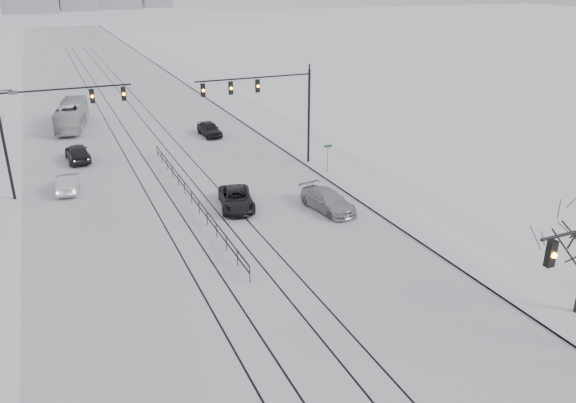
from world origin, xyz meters
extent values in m
cube|color=silver|center=(0.00, 60.00, 0.01)|extent=(22.00, 260.00, 0.02)
cube|color=white|center=(13.50, 60.00, 0.08)|extent=(5.00, 260.00, 0.16)
cube|color=gray|center=(11.05, 60.00, 0.06)|extent=(0.10, 260.00, 0.12)
cube|color=black|center=(-2.60, 40.00, 0.02)|extent=(0.10, 180.00, 0.01)
cube|color=black|center=(-1.20, 40.00, 0.02)|extent=(0.10, 180.00, 0.01)
cube|color=black|center=(1.20, 40.00, 0.02)|extent=(0.10, 180.00, 0.01)
cube|color=black|center=(2.60, 40.00, 0.02)|extent=(0.10, 180.00, 0.01)
cube|color=black|center=(7.00, 6.00, 5.95)|extent=(0.32, 0.24, 1.00)
sphere|color=orange|center=(7.00, 5.86, 5.95)|extent=(0.22, 0.22, 0.22)
cylinder|color=black|center=(11.50, 35.00, 4.00)|extent=(0.20, 0.20, 8.00)
cylinder|color=black|center=(6.75, 35.00, 7.60)|extent=(9.50, 0.12, 0.12)
cube|color=black|center=(2.60, 35.00, 6.95)|extent=(0.32, 0.24, 1.00)
sphere|color=orange|center=(2.60, 34.86, 6.95)|extent=(0.22, 0.22, 0.22)
cube|color=black|center=(4.80, 35.00, 6.95)|extent=(0.32, 0.24, 1.00)
sphere|color=orange|center=(4.80, 34.86, 6.95)|extent=(0.22, 0.22, 0.22)
cube|color=black|center=(7.00, 35.00, 6.95)|extent=(0.32, 0.24, 1.00)
sphere|color=orange|center=(7.00, 34.86, 6.95)|extent=(0.22, 0.22, 0.22)
cylinder|color=black|center=(-11.50, 36.00, 4.00)|extent=(0.20, 0.20, 8.00)
cylinder|color=black|center=(-7.00, 36.00, 7.60)|extent=(9.00, 0.12, 0.12)
cube|color=black|center=(-3.10, 36.00, 6.95)|extent=(0.32, 0.24, 1.00)
sphere|color=orange|center=(-3.10, 35.86, 6.95)|extent=(0.22, 0.22, 0.22)
cube|color=black|center=(-5.30, 36.00, 6.95)|extent=(0.32, 0.24, 1.00)
sphere|color=orange|center=(-5.30, 35.86, 6.95)|extent=(0.22, 0.22, 0.22)
cube|color=#595B60|center=(-10.10, 30.00, 8.65)|extent=(0.50, 0.25, 0.18)
cube|color=black|center=(0.00, 30.00, 0.95)|extent=(0.06, 24.00, 0.06)
cube|color=black|center=(0.00, 30.00, 0.55)|extent=(0.06, 24.00, 0.06)
cylinder|color=#595B60|center=(11.80, 32.00, 1.20)|extent=(0.06, 0.06, 2.40)
cube|color=#0C4C19|center=(11.80, 32.00, 2.30)|extent=(0.70, 0.04, 0.18)
imported|color=black|center=(-6.53, 43.47, 0.77)|extent=(2.08, 4.62, 1.54)
imported|color=silver|center=(-7.81, 36.03, 0.67)|extent=(1.91, 4.19, 1.33)
imported|color=black|center=(2.65, 27.98, 0.66)|extent=(3.13, 5.10, 1.32)
imported|color=#A9ABB1|center=(8.24, 25.08, 0.70)|extent=(2.71, 5.07, 1.40)
imported|color=black|center=(6.23, 46.91, 0.70)|extent=(1.84, 4.20, 1.41)
imported|color=#B7B9BB|center=(-6.06, 55.77, 1.36)|extent=(4.09, 10.04, 2.73)
camera|label=1|loc=(-8.47, -6.36, 15.02)|focal=35.00mm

